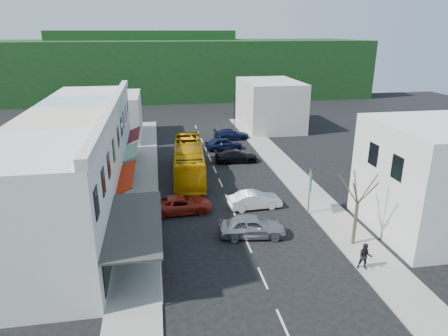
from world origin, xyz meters
The scene contains 20 objects.
ground centered at (0.00, 0.00, 0.00)m, with size 120.00×120.00×0.00m, color black.
sidewalk_left centered at (-7.50, 10.00, 0.07)m, with size 3.00×52.00×0.15m, color gray.
sidewalk_right centered at (7.50, 10.00, 0.07)m, with size 3.00×52.00×0.15m, color gray.
shopfront_row centered at (-12.49, 5.00, 4.00)m, with size 8.25×30.00×8.00m.
right_building centered at (13.50, -4.00, 4.00)m, with size 8.00×9.00×8.00m, color silver.
distant_block_left centered at (-12.00, 27.00, 3.00)m, with size 8.00×10.00×6.00m, color #B7B2A8.
distant_block_right centered at (11.00, 30.00, 3.50)m, with size 8.00×12.00×7.00m, color #B7B2A8.
hillside centered at (-1.45, 65.09, 6.73)m, with size 80.00×26.00×14.00m.
bus centered at (-2.85, 10.39, 1.55)m, with size 2.50×11.60×3.10m, color #D79205.
car_silver centered at (0.53, -2.92, 0.70)m, with size 1.80×4.40×1.40m, color #A0A0A5.
car_white centered at (1.90, 1.78, 0.70)m, with size 1.80×4.40×1.40m, color white.
car_red centered at (-4.16, 1.99, 0.70)m, with size 1.90×4.60×1.40m, color maroon.
car_black_near centered at (2.74, 14.08, 0.70)m, with size 1.84×4.50×1.40m, color black.
car_navy_mid centered at (2.15, 19.16, 0.70)m, with size 1.80×4.40×1.40m, color black.
car_navy_far centered at (4.03, 23.91, 0.70)m, with size 1.84×4.50×1.40m, color black.
pedestrian_left centered at (-6.73, 0.91, 1.00)m, with size 0.60×0.40×1.70m, color black.
pedestrian_right centered at (6.30, -8.31, 1.00)m, with size 0.70×0.44×1.70m, color black.
direction_sign centered at (5.80, -0.21, 1.87)m, with size 0.66×1.67×3.74m, color #0B5E1E, non-canonical shape.
street_tree centered at (7.10, -5.29, 3.14)m, with size 2.19×2.19×6.28m, color #392E22, non-canonical shape.
traffic_signal centered at (5.80, 31.12, 2.45)m, with size 0.58×1.02×4.90m, color black, non-canonical shape.
Camera 1 is at (-5.68, -27.75, 14.05)m, focal length 32.00 mm.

